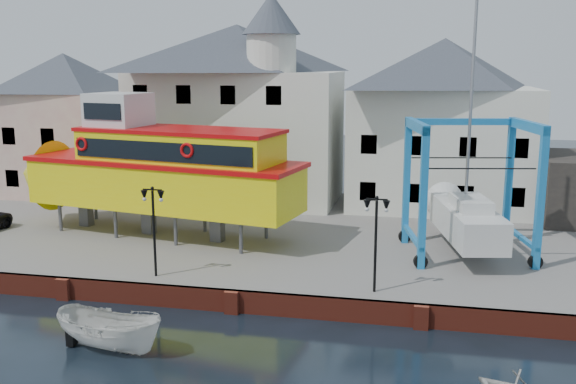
# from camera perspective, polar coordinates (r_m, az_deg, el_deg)

# --- Properties ---
(ground) EXTENTS (140.00, 140.00, 0.00)m
(ground) POSITION_cam_1_polar(r_m,az_deg,el_deg) (28.34, -4.97, -10.66)
(ground) COLOR black
(ground) RESTS_ON ground
(hardstanding) EXTENTS (44.00, 22.00, 1.00)m
(hardstanding) POSITION_cam_1_polar(r_m,az_deg,el_deg) (38.29, -0.24, -3.91)
(hardstanding) COLOR slate
(hardstanding) RESTS_ON ground
(quay_wall) EXTENTS (44.00, 0.47, 1.00)m
(quay_wall) POSITION_cam_1_polar(r_m,az_deg,el_deg) (28.25, -4.93, -9.64)
(quay_wall) COLOR maroon
(quay_wall) RESTS_ON ground
(building_pink) EXTENTS (8.00, 7.00, 10.30)m
(building_pink) POSITION_cam_1_polar(r_m,az_deg,el_deg) (50.39, -19.02, 5.72)
(building_pink) COLOR tan
(building_pink) RESTS_ON hardstanding
(building_white_main) EXTENTS (14.00, 8.30, 14.00)m
(building_white_main) POSITION_cam_1_polar(r_m,az_deg,el_deg) (45.40, -4.34, 7.25)
(building_white_main) COLOR silver
(building_white_main) RESTS_ON hardstanding
(building_white_right) EXTENTS (12.00, 8.00, 11.20)m
(building_white_right) POSITION_cam_1_polar(r_m,az_deg,el_deg) (44.30, 13.50, 5.90)
(building_white_right) COLOR silver
(building_white_right) RESTS_ON hardstanding
(lamp_post_left) EXTENTS (1.12, 0.32, 4.20)m
(lamp_post_left) POSITION_cam_1_polar(r_m,az_deg,el_deg) (29.51, -11.90, -1.46)
(lamp_post_left) COLOR black
(lamp_post_left) RESTS_ON hardstanding
(lamp_post_right) EXTENTS (1.12, 0.32, 4.20)m
(lamp_post_right) POSITION_cam_1_polar(r_m,az_deg,el_deg) (27.14, 7.85, -2.45)
(lamp_post_right) COLOR black
(lamp_post_right) RESTS_ON hardstanding
(tour_boat) EXTENTS (18.76, 7.67, 7.96)m
(tour_boat) POSITION_cam_1_polar(r_m,az_deg,el_deg) (37.05, -12.42, 2.03)
(tour_boat) COLOR #59595E
(tour_boat) RESTS_ON hardstanding
(travel_lift) EXTENTS (6.94, 8.95, 13.13)m
(travel_lift) POSITION_cam_1_polar(r_m,az_deg,el_deg) (34.32, 15.33, -1.50)
(travel_lift) COLOR #1169B7
(travel_lift) RESTS_ON hardstanding
(motorboat_a) EXTENTS (4.83, 2.54, 1.77)m
(motorboat_a) POSITION_cam_1_polar(r_m,az_deg,el_deg) (25.79, -15.48, -13.37)
(motorboat_a) COLOR silver
(motorboat_a) RESTS_ON ground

